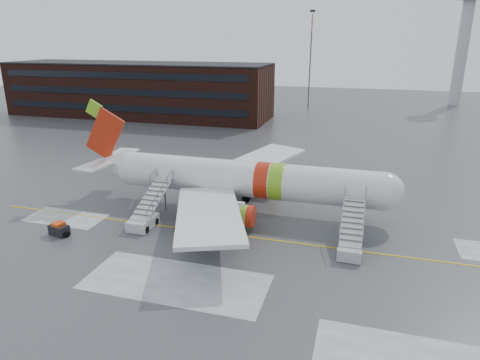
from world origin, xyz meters
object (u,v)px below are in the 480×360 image
(pushback_tug, at_px, (195,218))
(airstair_aft, at_px, (146,215))
(airstair_fwd, at_px, (351,240))
(baggage_tractor, at_px, (59,229))
(uld_container, at_px, (185,222))
(airliner, at_px, (237,179))

(pushback_tug, bearing_deg, airstair_aft, -160.72)
(airstair_fwd, relative_size, airstair_aft, 1.00)
(airstair_aft, xyz_separation_m, baggage_tractor, (-6.80, -4.39, -0.54))
(airstair_fwd, xyz_separation_m, airstair_aft, (-19.63, 0.00, 0.00))
(airstair_fwd, relative_size, uld_container, 3.50)
(airstair_fwd, height_order, pushback_tug, airstair_fwd)
(airliner, bearing_deg, airstair_fwd, -28.06)
(airstair_aft, height_order, baggage_tractor, airstair_aft)
(airstair_aft, relative_size, baggage_tractor, 3.10)
(uld_container, bearing_deg, airliner, 63.60)
(airstair_fwd, xyz_separation_m, baggage_tractor, (-26.43, -4.39, -0.54))
(airstair_fwd, bearing_deg, baggage_tractor, -170.57)
(pushback_tug, xyz_separation_m, uld_container, (-0.39, -1.57, 0.14))
(airstair_aft, bearing_deg, airstair_fwd, 0.00)
(pushback_tug, distance_m, uld_container, 1.62)
(airstair_aft, bearing_deg, baggage_tractor, -147.15)
(airliner, relative_size, baggage_tractor, 14.09)
(airstair_aft, distance_m, baggage_tractor, 8.11)
(airliner, distance_m, pushback_tug, 6.37)
(airstair_aft, xyz_separation_m, pushback_tug, (4.52, 1.58, -0.46))
(airstair_aft, bearing_deg, airliner, 41.56)
(airliner, distance_m, airstair_fwd, 14.09)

